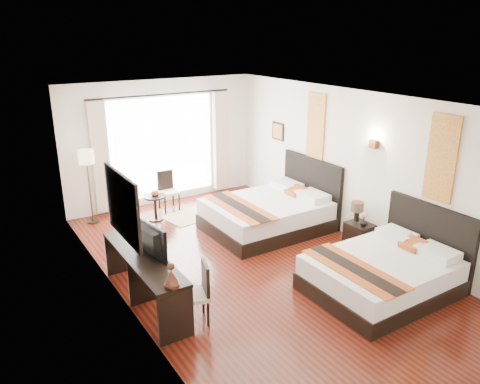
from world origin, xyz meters
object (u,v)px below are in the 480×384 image
desk_chair (195,304)px  side_table (155,208)px  bed_near (385,272)px  floor_lamp (87,162)px  nightstand (359,235)px  window_chair (169,198)px  console_desk (144,279)px  bed_far (270,212)px  television (144,241)px  table_lamp (357,208)px  fruit_bowl (155,194)px  vase (364,220)px

desk_chair → side_table: size_ratio=1.59×
bed_near → floor_lamp: bearing=120.8°
nightstand → floor_lamp: size_ratio=0.31×
desk_chair → floor_lamp: (-0.20, 4.26, 1.04)m
bed_near → window_chair: bearing=105.4°
nightstand → console_desk: bearing=175.3°
bed_far → television: 3.44m
table_lamp → window_chair: table_lamp is taller
bed_far → console_desk: 3.37m
console_desk → fruit_bowl: console_desk is taller
bed_far → side_table: bed_far is taller
table_lamp → floor_lamp: (-3.79, 3.71, 0.56)m
nightstand → fruit_bowl: fruit_bowl is taller
floor_lamp → window_chair: bearing=-4.1°
fruit_bowl → console_desk: bearing=-115.4°
floor_lamp → bed_far: bearing=-36.9°
desk_chair → side_table: bearing=-87.8°
bed_far → fruit_bowl: bed_far is taller
vase → side_table: bearing=128.6°
table_lamp → television: 3.98m
bed_far → nightstand: bearing=-60.6°
nightstand → desk_chair: desk_chair is taller
desk_chair → window_chair: (1.46, 4.14, -0.00)m
floor_lamp → console_desk: bearing=-93.2°
nightstand → window_chair: (-2.16, 3.66, 0.03)m
console_desk → nightstand: bearing=-4.7°
console_desk → desk_chair: size_ratio=2.54×
window_chair → floor_lamp: bearing=-93.4°
floor_lamp → fruit_bowl: bearing=-26.1°
nightstand → floor_lamp: (-3.83, 3.78, 1.08)m
bed_near → desk_chair: bed_near is taller
floor_lamp → window_chair: (1.67, -0.12, -1.05)m
bed_near → fruit_bowl: bed_near is taller
console_desk → desk_chair: (0.40, -0.81, -0.11)m
bed_far → side_table: 2.42m
bed_far → vase: bed_far is taller
floor_lamp → television: bearing=-92.8°
nightstand → vase: size_ratio=3.25×
bed_far → window_chair: 2.45m
vase → desk_chair: (-3.60, -0.38, -0.31)m
bed_near → television: bearing=153.6°
console_desk → window_chair: (1.86, 3.33, -0.12)m
bed_near → console_desk: 3.62m
bed_near → side_table: size_ratio=3.93×
bed_near → desk_chair: size_ratio=2.48×
window_chair → bed_near: bearing=16.0°
television → fruit_bowl: 3.25m
fruit_bowl → table_lamp: bearing=-50.2°
vase → fruit_bowl: 4.22m
nightstand → bed_near: bearing=-121.4°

